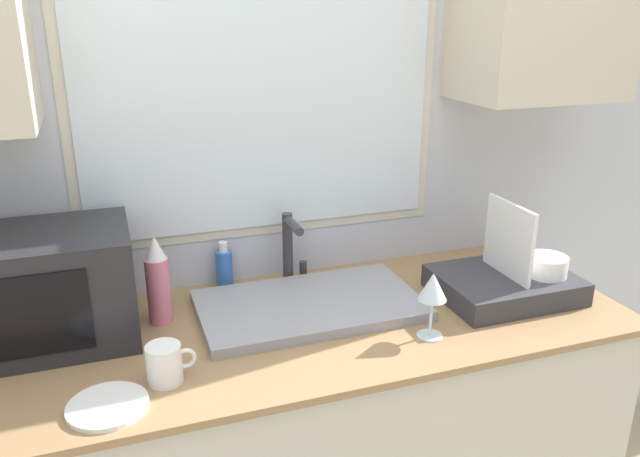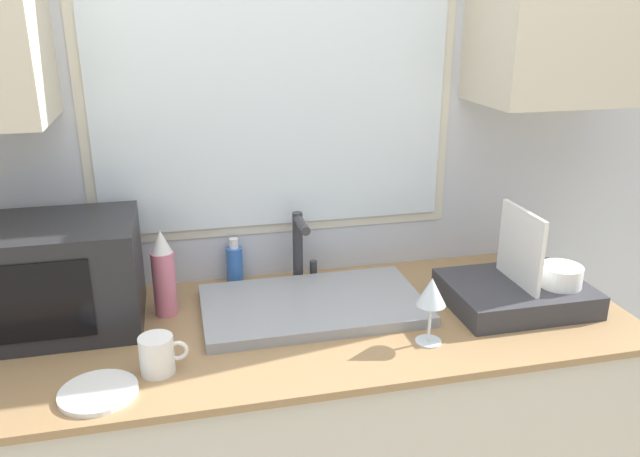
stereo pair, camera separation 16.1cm
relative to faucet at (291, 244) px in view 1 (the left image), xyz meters
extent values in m
cube|color=#99754C|center=(-0.06, -0.25, -0.14)|extent=(1.85, 0.70, 0.02)
cube|color=silver|center=(-0.06, 0.11, 0.26)|extent=(6.00, 0.06, 2.60)
cube|color=beige|center=(-0.06, 0.08, 0.49)|extent=(1.12, 0.01, 0.94)
cube|color=silver|center=(-0.06, 0.08, 0.49)|extent=(1.06, 0.01, 0.88)
cube|color=gray|center=(0.00, -0.20, -0.12)|extent=(0.63, 0.37, 0.03)
cylinder|color=#333338|center=(0.00, 0.02, -0.02)|extent=(0.03, 0.03, 0.23)
cylinder|color=#333338|center=(0.00, -0.05, 0.08)|extent=(0.03, 0.13, 0.03)
cylinder|color=#333338|center=(0.05, 0.02, -0.10)|extent=(0.02, 0.02, 0.06)
cube|color=#232326|center=(-0.69, -0.13, 0.02)|extent=(0.42, 0.32, 0.29)
cube|color=black|center=(-0.72, -0.29, 0.02)|extent=(0.28, 0.01, 0.21)
cube|color=#333338|center=(0.58, -0.30, -0.10)|extent=(0.40, 0.30, 0.07)
cube|color=white|center=(0.58, -0.30, 0.05)|extent=(0.01, 0.22, 0.22)
cylinder|color=white|center=(0.69, -0.34, -0.03)|extent=(0.12, 0.12, 0.06)
cylinder|color=#D8728C|center=(-0.41, -0.12, -0.04)|extent=(0.06, 0.06, 0.19)
cone|color=silver|center=(-0.41, -0.12, 0.09)|extent=(0.06, 0.06, 0.07)
cylinder|color=blue|center=(-0.20, 0.05, -0.07)|extent=(0.05, 0.05, 0.12)
cylinder|color=white|center=(-0.20, 0.05, 0.00)|extent=(0.03, 0.03, 0.03)
cylinder|color=white|center=(-0.43, -0.43, -0.08)|extent=(0.08, 0.08, 0.09)
torus|color=white|center=(-0.38, -0.43, -0.08)|extent=(0.05, 0.01, 0.05)
cylinder|color=silver|center=(0.25, -0.44, -0.13)|extent=(0.07, 0.07, 0.00)
cylinder|color=silver|center=(0.25, -0.44, -0.07)|extent=(0.01, 0.01, 0.10)
cone|color=silver|center=(0.25, -0.44, 0.01)|extent=(0.08, 0.08, 0.07)
cylinder|color=white|center=(-0.56, -0.49, -0.12)|extent=(0.18, 0.18, 0.01)
camera|label=1|loc=(-0.51, -1.72, 0.69)|focal=35.00mm
camera|label=2|loc=(-0.35, -1.77, 0.69)|focal=35.00mm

